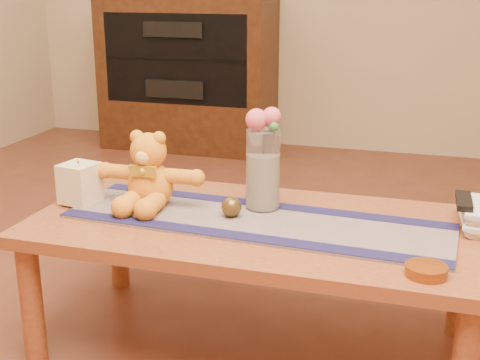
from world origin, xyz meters
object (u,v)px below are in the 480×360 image
(teddy_bear, at_px, (150,170))
(tv_remote, at_px, (464,201))
(pillar_candle, at_px, (80,183))
(glass_vase, at_px, (263,170))
(book_bottom, at_px, (461,223))
(amber_dish, at_px, (426,271))
(bronze_ball, at_px, (231,207))

(teddy_bear, xyz_separation_m, tv_remote, (0.99, 0.10, -0.04))
(pillar_candle, height_order, glass_vase, glass_vase)
(book_bottom, height_order, amber_dish, amber_dish)
(glass_vase, bearing_deg, pillar_candle, -168.42)
(glass_vase, xyz_separation_m, bronze_ball, (-0.07, -0.11, -0.10))
(book_bottom, distance_m, amber_dish, 0.40)
(bronze_ball, bearing_deg, tv_remote, 11.29)
(bronze_ball, xyz_separation_m, amber_dish, (0.60, -0.24, -0.03))
(teddy_bear, xyz_separation_m, amber_dish, (0.89, -0.28, -0.11))
(teddy_bear, relative_size, bronze_ball, 5.40)
(pillar_candle, height_order, amber_dish, pillar_candle)
(pillar_candle, relative_size, book_bottom, 0.59)
(pillar_candle, bearing_deg, teddy_bear, 11.72)
(bronze_ball, distance_m, tv_remote, 0.71)
(glass_vase, bearing_deg, amber_dish, -33.77)
(bronze_ball, height_order, amber_dish, bronze_ball)
(pillar_candle, xyz_separation_m, amber_dish, (1.13, -0.23, -0.06))
(amber_dish, bearing_deg, book_bottom, 76.80)
(pillar_candle, distance_m, tv_remote, 1.23)
(pillar_candle, bearing_deg, book_bottom, 7.56)
(teddy_bear, xyz_separation_m, glass_vase, (0.36, 0.07, 0.01))
(amber_dish, bearing_deg, teddy_bear, 162.62)
(glass_vase, distance_m, book_bottom, 0.64)
(pillar_candle, distance_m, amber_dish, 1.15)
(glass_vase, height_order, book_bottom, glass_vase)
(pillar_candle, relative_size, glass_vase, 0.51)
(pillar_candle, bearing_deg, tv_remote, 7.10)
(teddy_bear, height_order, book_bottom, teddy_bear)
(tv_remote, bearing_deg, pillar_candle, -174.23)
(glass_vase, relative_size, bronze_ball, 4.03)
(book_bottom, xyz_separation_m, amber_dish, (-0.09, -0.39, 0.00))
(amber_dish, bearing_deg, bronze_ball, 157.87)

